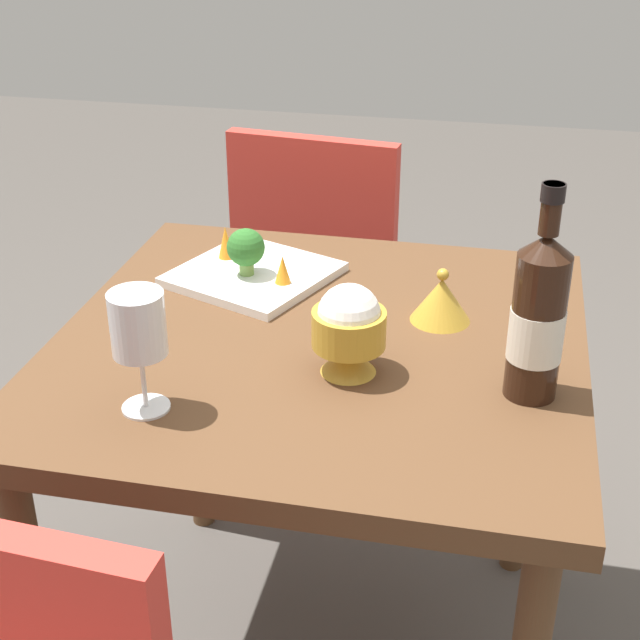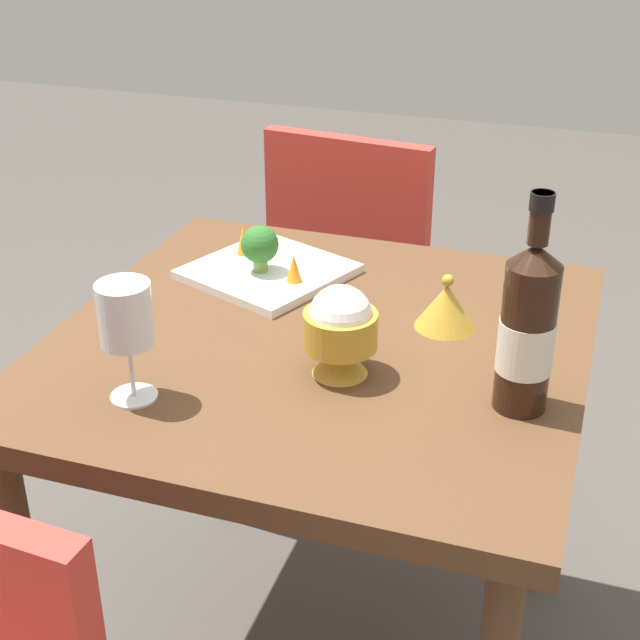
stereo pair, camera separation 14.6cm
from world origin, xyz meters
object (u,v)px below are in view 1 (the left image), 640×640
wine_bottle (538,317)px  broccoli_floret (246,248)px  chair_by_wall (323,257)px  rice_bowl_lid (441,299)px  serving_plate (254,274)px  carrot_garnish_right (226,242)px  carrot_garnish_left (283,269)px  wine_glass (138,327)px  rice_bowl (349,328)px

wine_bottle → broccoli_floret: wine_bottle is taller
chair_by_wall → wine_bottle: (-0.49, 0.86, 0.32)m
rice_bowl_lid → serving_plate: size_ratio=0.31×
chair_by_wall → broccoli_floret: chair_by_wall is taller
chair_by_wall → broccoli_floret: bearing=-84.9°
wine_bottle → carrot_garnish_right: (0.56, -0.34, -0.08)m
wine_bottle → broccoli_floret: bearing=-29.1°
broccoli_floret → carrot_garnish_left: bearing=163.3°
broccoli_floret → carrot_garnish_left: size_ratio=1.69×
wine_glass → rice_bowl_lid: 0.53m
wine_glass → carrot_garnish_left: bearing=-103.1°
chair_by_wall → broccoli_floret: (0.02, 0.58, 0.26)m
rice_bowl → broccoli_floret: 0.36m
wine_bottle → serving_plate: (0.49, -0.30, -0.12)m
rice_bowl → rice_bowl_lid: 0.23m
chair_by_wall → rice_bowl_lid: 0.78m
wine_glass → rice_bowl_lid: bearing=-136.7°
chair_by_wall → serving_plate: bearing=-84.2°
rice_bowl_lid → carrot_garnish_left: (0.28, -0.05, 0.00)m
wine_bottle → carrot_garnish_left: size_ratio=6.22×
rice_bowl → serving_plate: size_ratio=0.44×
rice_bowl → broccoli_floret: rice_bowl is taller
wine_bottle → rice_bowl: (0.27, -0.01, -0.05)m
wine_glass → broccoli_floret: size_ratio=2.09×
wine_bottle → carrot_garnish_left: 0.51m
wine_glass → serving_plate: 0.47m
chair_by_wall → carrot_garnish_right: chair_by_wall is taller
chair_by_wall → carrot_garnish_left: 0.65m
serving_plate → carrot_garnish_right: size_ratio=5.30×
wine_bottle → wine_glass: size_ratio=1.77×
rice_bowl → carrot_garnish_right: (0.29, -0.33, -0.03)m
serving_plate → broccoli_floret: 0.06m
chair_by_wall → rice_bowl_lid: chair_by_wall is taller
rice_bowl_lid → carrot_garnish_left: bearing=-10.8°
wine_glass → carrot_garnish_right: wine_glass is taller
carrot_garnish_left → serving_plate: bearing=-31.6°
serving_plate → carrot_garnish_left: carrot_garnish_left is taller
wine_glass → carrot_garnish_left: 0.43m
carrot_garnish_left → broccoli_floret: bearing=-16.7°
rice_bowl → rice_bowl_lid: rice_bowl is taller
wine_glass → rice_bowl: bearing=-148.4°
rice_bowl → serving_plate: (0.23, -0.29, -0.07)m
rice_bowl_lid → carrot_garnish_left: rice_bowl_lid is taller
carrot_garnish_right → broccoli_floret: bearing=132.4°
wine_bottle → rice_bowl_lid: 0.26m
rice_bowl_lid → serving_plate: bearing=-15.2°
serving_plate → rice_bowl_lid: bearing=164.8°
serving_plate → broccoli_floret: (0.01, 0.02, 0.06)m
wine_bottle → carrot_garnish_left: bearing=-30.9°
wine_glass → carrot_garnish_right: (0.04, -0.49, -0.08)m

